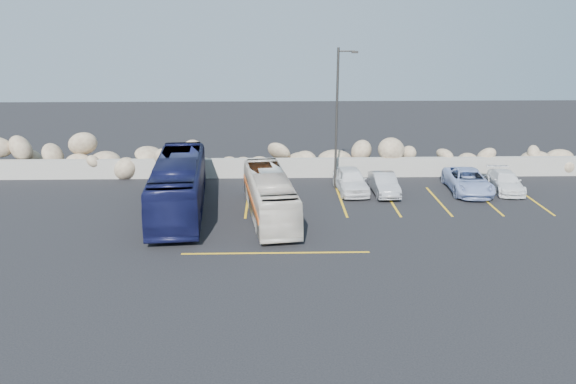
{
  "coord_description": "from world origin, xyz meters",
  "views": [
    {
      "loc": [
        -1.03,
        -21.75,
        9.59
      ],
      "look_at": [
        -0.38,
        4.0,
        1.53
      ],
      "focal_mm": 35.0,
      "sensor_mm": 36.0,
      "label": 1
    }
  ],
  "objects_px": {
    "vintage_bus": "(270,196)",
    "car_d": "(468,181)",
    "car_b": "(384,184)",
    "lamppost": "(338,115)",
    "tour_coach": "(179,185)",
    "car_a": "(351,180)",
    "car_c": "(505,182)"
  },
  "relations": [
    {
      "from": "car_c",
      "to": "car_d",
      "type": "distance_m",
      "value": 2.23
    },
    {
      "from": "vintage_bus",
      "to": "car_c",
      "type": "relative_size",
      "value": 2.15
    },
    {
      "from": "lamppost",
      "to": "car_a",
      "type": "distance_m",
      "value": 3.74
    },
    {
      "from": "tour_coach",
      "to": "lamppost",
      "type": "bearing_deg",
      "value": 19.44
    },
    {
      "from": "car_d",
      "to": "tour_coach",
      "type": "bearing_deg",
      "value": -165.98
    },
    {
      "from": "car_a",
      "to": "car_c",
      "type": "distance_m",
      "value": 8.91
    },
    {
      "from": "car_b",
      "to": "car_c",
      "type": "xyz_separation_m",
      "value": [
        7.08,
        0.41,
        -0.04
      ]
    },
    {
      "from": "vintage_bus",
      "to": "car_a",
      "type": "distance_m",
      "value": 6.23
    },
    {
      "from": "vintage_bus",
      "to": "car_c",
      "type": "bearing_deg",
      "value": 9.27
    },
    {
      "from": "lamppost",
      "to": "car_d",
      "type": "xyz_separation_m",
      "value": [
        7.46,
        -0.82,
        -3.66
      ]
    },
    {
      "from": "lamppost",
      "to": "vintage_bus",
      "type": "distance_m",
      "value": 6.92
    },
    {
      "from": "vintage_bus",
      "to": "car_d",
      "type": "relative_size",
      "value": 1.75
    },
    {
      "from": "lamppost",
      "to": "car_c",
      "type": "bearing_deg",
      "value": -3.98
    },
    {
      "from": "lamppost",
      "to": "car_a",
      "type": "relative_size",
      "value": 1.99
    },
    {
      "from": "car_c",
      "to": "car_d",
      "type": "bearing_deg",
      "value": -170.42
    },
    {
      "from": "car_b",
      "to": "car_c",
      "type": "distance_m",
      "value": 7.09
    },
    {
      "from": "car_c",
      "to": "car_d",
      "type": "height_order",
      "value": "car_d"
    },
    {
      "from": "car_b",
      "to": "car_d",
      "type": "xyz_separation_m",
      "value": [
        4.86,
        0.26,
        0.05
      ]
    },
    {
      "from": "vintage_bus",
      "to": "car_c",
      "type": "xyz_separation_m",
      "value": [
        13.5,
        4.14,
        -0.58
      ]
    },
    {
      "from": "vintage_bus",
      "to": "car_d",
      "type": "height_order",
      "value": "vintage_bus"
    },
    {
      "from": "vintage_bus",
      "to": "tour_coach",
      "type": "height_order",
      "value": "tour_coach"
    },
    {
      "from": "lamppost",
      "to": "car_b",
      "type": "height_order",
      "value": "lamppost"
    },
    {
      "from": "vintage_bus",
      "to": "tour_coach",
      "type": "xyz_separation_m",
      "value": [
        -4.63,
        1.0,
        0.28
      ]
    },
    {
      "from": "tour_coach",
      "to": "vintage_bus",
      "type": "bearing_deg",
      "value": -17.0
    },
    {
      "from": "car_b",
      "to": "vintage_bus",
      "type": "bearing_deg",
      "value": -151.29
    },
    {
      "from": "lamppost",
      "to": "tour_coach",
      "type": "relative_size",
      "value": 0.8
    },
    {
      "from": "lamppost",
      "to": "car_d",
      "type": "height_order",
      "value": "lamppost"
    },
    {
      "from": "lamppost",
      "to": "vintage_bus",
      "type": "height_order",
      "value": "lamppost"
    },
    {
      "from": "vintage_bus",
      "to": "car_a",
      "type": "xyz_separation_m",
      "value": [
        4.59,
        4.18,
        -0.44
      ]
    },
    {
      "from": "car_c",
      "to": "car_b",
      "type": "bearing_deg",
      "value": -170.96
    },
    {
      "from": "car_b",
      "to": "car_d",
      "type": "distance_m",
      "value": 4.87
    },
    {
      "from": "tour_coach",
      "to": "car_b",
      "type": "distance_m",
      "value": 11.42
    }
  ]
}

